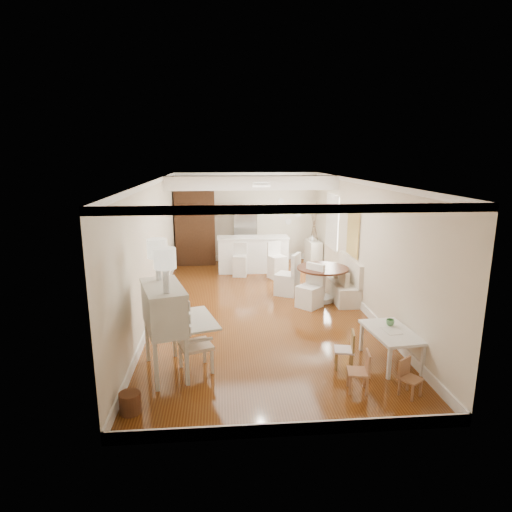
{
  "coord_description": "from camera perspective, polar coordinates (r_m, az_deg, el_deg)",
  "views": [
    {
      "loc": [
        -0.82,
        -8.98,
        3.31
      ],
      "look_at": [
        -0.04,
        0.3,
        1.12
      ],
      "focal_mm": 30.0,
      "sensor_mm": 36.0,
      "label": 1
    }
  ],
  "objects": [
    {
      "name": "branch_vase",
      "position": [
        13.18,
        7.47,
        2.4
      ],
      "size": [
        0.16,
        0.16,
        0.17
      ],
      "primitive_type": "imported",
      "rotation": [
        0.0,
        0.0,
        0.0
      ],
      "color": "silver",
      "rests_on": "sideboard"
    },
    {
      "name": "fridge",
      "position": [
        13.39,
        0.09,
        2.88
      ],
      "size": [
        0.75,
        0.65,
        1.8
      ],
      "primitive_type": "imported",
      "color": "silver",
      "rests_on": "ground"
    },
    {
      "name": "slip_chair_near",
      "position": [
        9.58,
        7.18,
        -4.02
      ],
      "size": [
        0.66,
        0.66,
        0.96
      ],
      "primitive_type": "cube",
      "rotation": [
        0.0,
        0.0,
        -0.82
      ],
      "color": "white",
      "rests_on": "ground"
    },
    {
      "name": "dining_table",
      "position": [
        10.03,
        8.81,
        -3.74
      ],
      "size": [
        1.31,
        1.31,
        0.81
      ],
      "primitive_type": "cylinder",
      "rotation": [
        0.0,
        0.0,
        -0.11
      ],
      "color": "#4C2618",
      "rests_on": "ground"
    },
    {
      "name": "pantry_cabinet",
      "position": [
        13.36,
        -8.08,
        3.81
      ],
      "size": [
        1.2,
        0.6,
        2.3
      ],
      "primitive_type": "cube",
      "color": "#381E11",
      "rests_on": "ground"
    },
    {
      "name": "gustavian_armchair",
      "position": [
        6.86,
        -8.06,
        -11.57
      ],
      "size": [
        0.65,
        0.65,
        0.89
      ],
      "primitive_type": "cube",
      "rotation": [
        0.0,
        0.0,
        1.9
      ],
      "color": "silver",
      "rests_on": "ground"
    },
    {
      "name": "bar_stool_left",
      "position": [
        11.97,
        -2.16,
        -0.51
      ],
      "size": [
        0.43,
        0.43,
        0.93
      ],
      "primitive_type": "cube",
      "rotation": [
        0.0,
        0.0,
        -0.16
      ],
      "color": "silver",
      "rests_on": "ground"
    },
    {
      "name": "sideboard",
      "position": [
        13.25,
        7.63,
        0.38
      ],
      "size": [
        0.42,
        0.83,
        0.77
      ],
      "primitive_type": "cube",
      "rotation": [
        0.0,
        0.0,
        0.08
      ],
      "color": "silver",
      "rests_on": "ground"
    },
    {
      "name": "kids_chair_b",
      "position": [
        7.08,
        11.67,
        -12.08
      ],
      "size": [
        0.36,
        0.36,
        0.62
      ],
      "primitive_type": "cube",
      "rotation": [
        0.0,
        0.0,
        -1.78
      ],
      "color": "olive",
      "rests_on": "ground"
    },
    {
      "name": "kids_table",
      "position": [
        7.44,
        17.48,
        -11.45
      ],
      "size": [
        0.77,
        1.17,
        0.55
      ],
      "primitive_type": "cube",
      "rotation": [
        0.0,
        0.0,
        0.1
      ],
      "color": "white",
      "rests_on": "ground"
    },
    {
      "name": "room",
      "position": [
        9.43,
        0.48,
        5.16
      ],
      "size": [
        9.0,
        9.04,
        2.82
      ],
      "color": "brown",
      "rests_on": "ground"
    },
    {
      "name": "banquette",
      "position": [
        10.28,
        11.29,
        -2.94
      ],
      "size": [
        0.52,
        1.6,
        0.98
      ],
      "primitive_type": "cube",
      "color": "silver",
      "rests_on": "ground"
    },
    {
      "name": "breakfast_counter",
      "position": [
        12.43,
        -0.42,
        0.25
      ],
      "size": [
        2.05,
        0.65,
        1.03
      ],
      "primitive_type": "cube",
      "color": "white",
      "rests_on": "ground"
    },
    {
      "name": "slip_chair_far",
      "position": [
        10.38,
        4.18,
        -2.39
      ],
      "size": [
        0.68,
        0.67,
        1.03
      ],
      "primitive_type": "cube",
      "rotation": [
        0.0,
        0.0,
        -2.06
      ],
      "color": "silver",
      "rests_on": "ground"
    },
    {
      "name": "kids_chair_a",
      "position": [
        6.48,
        13.46,
        -14.7
      ],
      "size": [
        0.34,
        0.34,
        0.62
      ],
      "primitive_type": "cube",
      "rotation": [
        0.0,
        0.0,
        -1.74
      ],
      "color": "#A36D4A",
      "rests_on": "ground"
    },
    {
      "name": "kids_chair_c",
      "position": [
        6.58,
        19.94,
        -15.08
      ],
      "size": [
        0.36,
        0.36,
        0.54
      ],
      "primitive_type": "cube",
      "rotation": [
        0.0,
        0.0,
        0.59
      ],
      "color": "#986645",
      "rests_on": "ground"
    },
    {
      "name": "pencil_cup",
      "position": [
        7.51,
        17.45,
        -8.45
      ],
      "size": [
        0.17,
        0.17,
        0.11
      ],
      "primitive_type": "imported",
      "rotation": [
        0.0,
        0.0,
        0.35
      ],
      "color": "#5D9F65",
      "rests_on": "kids_table"
    },
    {
      "name": "secretary_bureau",
      "position": [
        6.78,
        -12.06,
        -9.61
      ],
      "size": [
        1.38,
        1.39,
        1.42
      ],
      "primitive_type": "cube",
      "rotation": [
        0.0,
        0.0,
        0.29
      ],
      "color": "beige",
      "rests_on": "ground"
    },
    {
      "name": "wicker_basket",
      "position": [
        6.16,
        -16.45,
        -18.26
      ],
      "size": [
        0.34,
        0.34,
        0.28
      ],
      "primitive_type": "cylinder",
      "rotation": [
        0.0,
        0.0,
        0.24
      ],
      "color": "#59311C",
      "rests_on": "ground"
    },
    {
      "name": "bar_stool_right",
      "position": [
        11.73,
        2.82,
        -0.61
      ],
      "size": [
        0.53,
        0.53,
        1.01
      ],
      "primitive_type": "cube",
      "rotation": [
        0.0,
        0.0,
        0.42
      ],
      "color": "white",
      "rests_on": "ground"
    }
  ]
}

